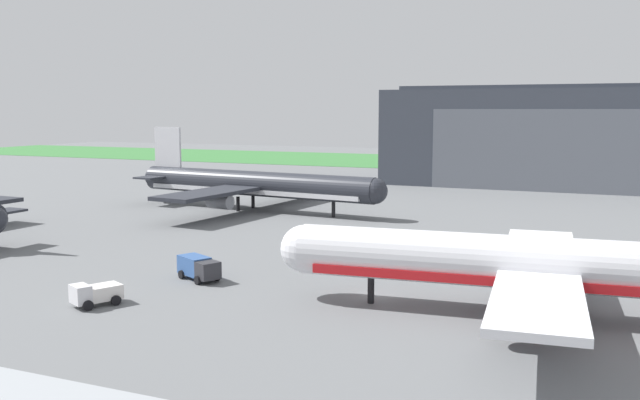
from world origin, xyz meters
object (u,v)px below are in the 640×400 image
at_px(airliner_near_left, 528,265).
at_px(fuel_bowser, 199,267).
at_px(airliner_far_left, 254,185).
at_px(maintenance_hangar, 632,137).
at_px(stair_truck, 95,293).

xyz_separation_m(airliner_near_left, fuel_bowser, (-29.84, -0.08, -2.85)).
distance_m(airliner_far_left, fuel_bowser, 45.67).
bearing_deg(maintenance_hangar, fuel_bowser, -109.88).
bearing_deg(airliner_near_left, airliner_far_left, 138.13).
height_order(airliner_far_left, fuel_bowser, airliner_far_left).
xyz_separation_m(maintenance_hangar, airliner_near_left, (-8.26, -105.30, -6.07)).
xyz_separation_m(airliner_near_left, airliner_far_left, (-47.01, 42.14, 0.04)).
height_order(maintenance_hangar, airliner_near_left, maintenance_hangar).
height_order(airliner_near_left, fuel_bowser, airliner_near_left).
distance_m(stair_truck, fuel_bowser, 11.13).
xyz_separation_m(maintenance_hangar, airliner_far_left, (-55.27, -63.16, -6.03)).
relative_size(airliner_far_left, fuel_bowser, 8.59).
height_order(airliner_near_left, stair_truck, airliner_near_left).
xyz_separation_m(maintenance_hangar, stair_truck, (-41.05, -116.11, -9.12)).
height_order(airliner_far_left, stair_truck, airliner_far_left).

